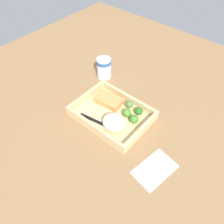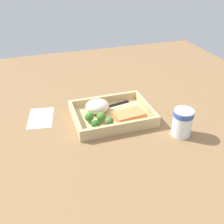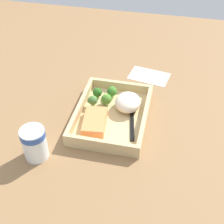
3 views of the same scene
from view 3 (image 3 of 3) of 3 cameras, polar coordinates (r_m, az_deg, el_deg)
ground_plane at (r=97.51cm, az=0.00°, el=-1.64°), size 160.00×160.00×2.00cm
takeout_tray at (r=96.42cm, az=0.00°, el=-0.94°), size 28.71×21.47×1.20cm
tray_rim at (r=95.01cm, az=0.00°, el=0.01°), size 28.71×21.47×3.04cm
salmon_fillet at (r=92.14cm, az=-3.17°, el=-1.79°), size 11.61×7.64×2.71cm
mashed_potatoes at (r=97.15cm, az=2.91°, el=1.78°), size 8.98×7.93×4.96cm
broccoli_floret_1 at (r=101.94cm, az=-2.70°, el=3.59°), size 3.08×3.08×3.57cm
broccoli_floret_2 at (r=98.12cm, az=-3.53°, el=2.12°), size 3.03×3.03×3.99cm
broccoli_floret_3 at (r=101.74cm, az=-0.01°, el=3.79°), size 3.24×3.24×4.00cm
broccoli_floret_4 at (r=98.87cm, az=-1.03°, el=2.33°), size 3.36×3.36×3.82cm
fork at (r=94.59cm, az=3.68°, el=-1.38°), size 15.84×4.43×0.44cm
paper_cup at (r=84.89cm, az=-14.05°, el=-5.35°), size 6.68×6.68×9.54cm
receipt_slip at (r=115.58cm, az=6.79°, el=6.56°), size 11.13×15.33×0.24cm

